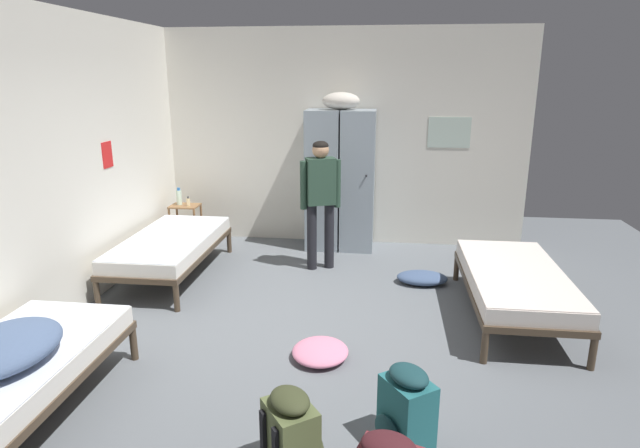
% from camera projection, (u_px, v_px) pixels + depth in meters
% --- Properties ---
extents(ground_plane, '(8.88, 8.88, 0.00)m').
position_uv_depth(ground_plane, '(316.00, 330.00, 4.91)').
color(ground_plane, slate).
extents(room_backdrop, '(4.94, 5.61, 2.89)m').
position_uv_depth(room_backdrop, '(217.00, 152.00, 5.93)').
color(room_backdrop, silver).
rests_on(room_backdrop, ground_plane).
extents(locker_bank, '(0.90, 0.55, 2.07)m').
position_uv_depth(locker_bank, '(340.00, 177.00, 7.03)').
color(locker_bank, '#8C99A3').
rests_on(locker_bank, ground_plane).
extents(shelf_unit, '(0.38, 0.30, 0.57)m').
position_uv_depth(shelf_unit, '(186.00, 221.00, 7.27)').
color(shelf_unit, brown).
rests_on(shelf_unit, ground_plane).
extents(bed_right, '(0.90, 1.90, 0.49)m').
position_uv_depth(bed_right, '(515.00, 280.00, 5.09)').
color(bed_right, '#473828').
rests_on(bed_right, ground_plane).
extents(bed_left_front, '(0.90, 1.90, 0.49)m').
position_uv_depth(bed_left_front, '(6.00, 375.00, 3.49)').
color(bed_left_front, '#473828').
rests_on(bed_left_front, ground_plane).
extents(bed_left_rear, '(0.90, 1.90, 0.49)m').
position_uv_depth(bed_left_rear, '(170.00, 245.00, 6.14)').
color(bed_left_rear, '#473828').
rests_on(bed_left_rear, ground_plane).
extents(bedding_heap, '(0.62, 0.81, 0.21)m').
position_uv_depth(bedding_heap, '(5.00, 348.00, 3.41)').
color(bedding_heap, slate).
rests_on(bedding_heap, bed_left_front).
extents(person_traveler, '(0.46, 0.30, 1.55)m').
position_uv_depth(person_traveler, '(321.00, 193.00, 6.25)').
color(person_traveler, black).
rests_on(person_traveler, ground_plane).
extents(water_bottle, '(0.07, 0.07, 0.24)m').
position_uv_depth(water_bottle, '(179.00, 197.00, 7.21)').
color(water_bottle, silver).
rests_on(water_bottle, shelf_unit).
extents(lotion_bottle, '(0.05, 0.05, 0.13)m').
position_uv_depth(lotion_bottle, '(188.00, 202.00, 7.15)').
color(lotion_bottle, beige).
rests_on(lotion_bottle, shelf_unit).
extents(backpack_teal, '(0.41, 0.41, 0.55)m').
position_uv_depth(backpack_teal, '(406.00, 410.00, 3.33)').
color(backpack_teal, '#23666B').
rests_on(backpack_teal, ground_plane).
extents(backpack_olive, '(0.42, 0.41, 0.55)m').
position_uv_depth(backpack_olive, '(292.00, 435.00, 3.09)').
color(backpack_olive, '#566038').
rests_on(backpack_olive, ground_plane).
extents(clothes_pile_denim, '(0.57, 0.36, 0.14)m').
position_uv_depth(clothes_pile_denim, '(422.00, 278.00, 6.00)').
color(clothes_pile_denim, '#42567A').
rests_on(clothes_pile_denim, ground_plane).
extents(clothes_pile_pink, '(0.47, 0.50, 0.12)m').
position_uv_depth(clothes_pile_pink, '(320.00, 351.00, 4.42)').
color(clothes_pile_pink, pink).
rests_on(clothes_pile_pink, ground_plane).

